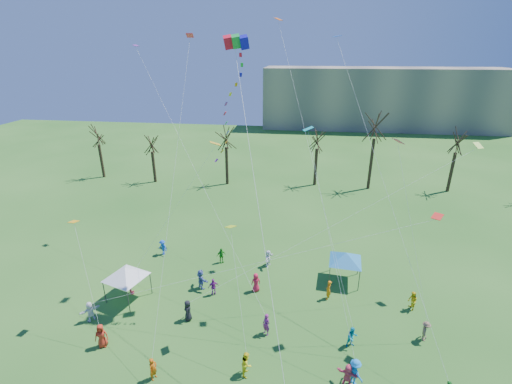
# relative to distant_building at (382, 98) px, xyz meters

# --- Properties ---
(distant_building) EXTENTS (60.00, 14.00, 15.00)m
(distant_building) POSITION_rel_distant_building_xyz_m (0.00, 0.00, 0.00)
(distant_building) COLOR gray
(distant_building) RESTS_ON ground
(bare_tree_row) EXTENTS (70.23, 7.37, 11.77)m
(bare_tree_row) POSITION_rel_distant_building_xyz_m (-12.97, -46.57, -0.33)
(bare_tree_row) COLOR black
(bare_tree_row) RESTS_ON ground
(big_box_kite) EXTENTS (3.42, 7.42, 21.87)m
(big_box_kite) POSITION_rel_distant_building_xyz_m (-24.59, -73.01, 7.77)
(big_box_kite) COLOR red
(big_box_kite) RESTS_ON ground
(canopy_tent_white) EXTENTS (3.75, 3.75, 2.96)m
(canopy_tent_white) POSITION_rel_distant_building_xyz_m (-33.40, -74.77, -4.99)
(canopy_tent_white) COLOR #3F3F44
(canopy_tent_white) RESTS_ON ground
(canopy_tent_blue) EXTENTS (3.79, 3.79, 2.86)m
(canopy_tent_blue) POSITION_rel_distant_building_xyz_m (-15.51, -69.90, -5.08)
(canopy_tent_blue) COLOR #3F3F44
(canopy_tent_blue) RESTS_ON ground
(festival_crowd) EXTENTS (25.69, 14.93, 1.85)m
(festival_crowd) POSITION_rel_distant_building_xyz_m (-23.18, -75.64, -6.65)
(festival_crowd) COLOR red
(festival_crowd) RESTS_ON ground
(small_kites_aloft) EXTENTS (30.56, 19.42, 32.66)m
(small_kites_aloft) POSITION_rel_distant_building_xyz_m (-21.43, -71.41, 5.49)
(small_kites_aloft) COLOR #F8A50D
(small_kites_aloft) RESTS_ON ground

